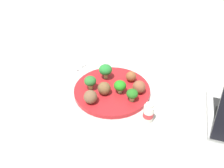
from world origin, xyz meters
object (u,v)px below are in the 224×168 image
(meatball_front_left, at_px, (139,87))
(meatball_near_rim, at_px, (104,88))
(broccoli_floret_center, at_px, (90,81))
(napkin, at_px, (73,63))
(knife, at_px, (70,64))
(yogurt_bottle, at_px, (148,113))
(broccoli_floret_mid_right, at_px, (106,70))
(fork, at_px, (77,61))
(meatball_front_right, at_px, (131,76))
(meatball_mid_right, at_px, (91,97))
(broccoli_floret_back_left, at_px, (132,94))
(broccoli_floret_front_right, at_px, (120,86))
(plate, at_px, (112,90))

(meatball_front_left, xyz_separation_m, meatball_near_rim, (-0.06, -0.11, -0.00))
(broccoli_floret_center, relative_size, napkin, 0.31)
(knife, height_order, yogurt_bottle, yogurt_bottle)
(broccoli_floret_mid_right, relative_size, fork, 0.48)
(broccoli_floret_mid_right, distance_m, meatball_front_right, 0.10)
(meatball_mid_right, relative_size, yogurt_bottle, 0.67)
(broccoli_floret_back_left, bearing_deg, fork, -173.03)
(meatball_near_rim, bearing_deg, broccoli_floret_mid_right, 145.11)
(meatball_mid_right, distance_m, knife, 0.28)
(broccoli_floret_front_right, bearing_deg, knife, -166.52)
(plate, height_order, meatball_mid_right, meatball_mid_right)
(meatball_mid_right, bearing_deg, knife, 170.86)
(broccoli_floret_center, xyz_separation_m, broccoli_floret_front_right, (0.08, 0.08, -0.00))
(broccoli_floret_front_right, height_order, broccoli_floret_back_left, broccoli_floret_front_right)
(plate, relative_size, fork, 2.31)
(meatball_front_right, bearing_deg, meatball_near_rim, -85.19)
(napkin, relative_size, fork, 1.40)
(broccoli_floret_center, relative_size, meatball_mid_right, 1.12)
(plate, xyz_separation_m, napkin, (-0.26, -0.04, -0.01))
(broccoli_floret_center, bearing_deg, broccoli_floret_back_left, 33.08)
(meatball_near_rim, bearing_deg, meatball_mid_right, -77.61)
(broccoli_floret_back_left, bearing_deg, meatball_front_left, 114.68)
(broccoli_floret_front_right, distance_m, fork, 0.29)
(broccoli_floret_front_right, xyz_separation_m, napkin, (-0.29, -0.05, -0.04))
(broccoli_floret_back_left, height_order, yogurt_bottle, yogurt_bottle)
(broccoli_floret_mid_right, distance_m, meatball_mid_right, 0.15)
(broccoli_floret_center, distance_m, meatball_front_left, 0.18)
(meatball_front_right, bearing_deg, fork, -156.87)
(meatball_front_left, xyz_separation_m, napkin, (-0.33, -0.11, -0.04))
(meatball_front_left, xyz_separation_m, knife, (-0.32, -0.13, -0.03))
(meatball_front_right, bearing_deg, broccoli_floret_mid_right, -132.69)
(meatball_near_rim, bearing_deg, fork, 176.07)
(meatball_near_rim, xyz_separation_m, napkin, (-0.27, -0.00, -0.04))
(plate, relative_size, broccoli_floret_front_right, 5.86)
(broccoli_floret_back_left, xyz_separation_m, meatball_front_left, (-0.02, 0.05, -0.00))
(plate, distance_m, broccoli_floret_front_right, 0.05)
(fork, bearing_deg, meatball_mid_right, -16.19)
(broccoli_floret_center, height_order, meatball_front_right, broccoli_floret_center)
(knife, bearing_deg, plate, 12.75)
(meatball_front_left, distance_m, yogurt_bottle, 0.12)
(fork, bearing_deg, plate, 4.69)
(meatball_near_rim, xyz_separation_m, yogurt_bottle, (0.17, 0.06, -0.01))
(broccoli_floret_back_left, xyz_separation_m, meatball_front_right, (-0.09, 0.07, -0.01))
(broccoli_floret_mid_right, relative_size, meatball_front_right, 1.48)
(plate, bearing_deg, meatball_front_right, 91.18)
(broccoli_floret_front_right, relative_size, meatball_front_right, 1.21)
(broccoli_floret_back_left, relative_size, napkin, 0.27)
(broccoli_floret_center, xyz_separation_m, meatball_front_left, (0.11, 0.13, -0.01))
(yogurt_bottle, bearing_deg, knife, -170.19)
(meatball_front_left, xyz_separation_m, fork, (-0.32, -0.09, -0.03))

